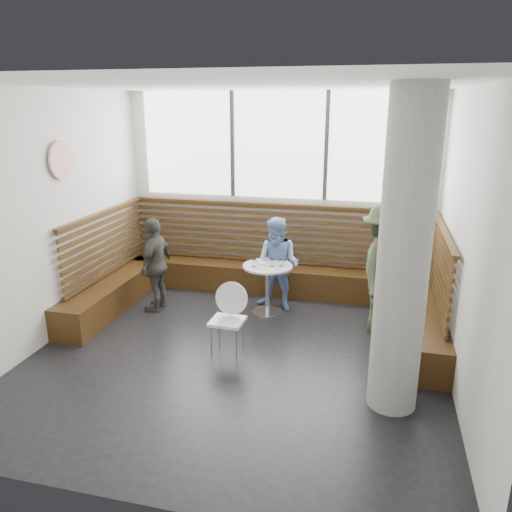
% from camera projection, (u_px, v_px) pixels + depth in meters
% --- Properties ---
extents(room, '(5.00, 5.00, 3.20)m').
position_uv_depth(room, '(235.00, 231.00, 5.74)').
color(room, silver).
rests_on(room, ground).
extents(booth, '(5.00, 2.50, 1.44)m').
position_uv_depth(booth, '(268.00, 278.00, 7.73)').
color(booth, '#38230E').
rests_on(booth, ground).
extents(concrete_column, '(0.50, 0.50, 3.20)m').
position_uv_depth(concrete_column, '(404.00, 257.00, 4.76)').
color(concrete_column, gray).
rests_on(concrete_column, ground).
extents(wall_art, '(0.03, 0.50, 0.50)m').
position_uv_depth(wall_art, '(61.00, 160.00, 6.47)').
color(wall_art, white).
rests_on(wall_art, room).
extents(cafe_table, '(0.73, 0.73, 0.75)m').
position_uv_depth(cafe_table, '(268.00, 279.00, 7.32)').
color(cafe_table, silver).
rests_on(cafe_table, ground).
extents(cafe_chair, '(0.42, 0.41, 0.88)m').
position_uv_depth(cafe_chair, '(229.00, 313.00, 6.20)').
color(cafe_chair, white).
rests_on(cafe_chair, ground).
extents(adult_man, '(0.93, 1.29, 1.79)m').
position_uv_depth(adult_man, '(384.00, 269.00, 6.62)').
color(adult_man, '#3B442D').
rests_on(adult_man, ground).
extents(child_back, '(0.80, 0.69, 1.41)m').
position_uv_depth(child_back, '(278.00, 264.00, 7.45)').
color(child_back, '#7C9BD7').
rests_on(child_back, ground).
extents(child_left, '(0.38, 0.84, 1.41)m').
position_uv_depth(child_left, '(156.00, 264.00, 7.43)').
color(child_left, '#45433E').
rests_on(child_left, ground).
extents(plate_near, '(0.21, 0.21, 0.01)m').
position_uv_depth(plate_near, '(264.00, 262.00, 7.36)').
color(plate_near, white).
rests_on(plate_near, cafe_table).
extents(plate_far, '(0.21, 0.21, 0.01)m').
position_uv_depth(plate_far, '(277.00, 262.00, 7.38)').
color(plate_far, white).
rests_on(plate_far, cafe_table).
extents(glass_left, '(0.07, 0.07, 0.11)m').
position_uv_depth(glass_left, '(254.00, 263.00, 7.18)').
color(glass_left, white).
rests_on(glass_left, cafe_table).
extents(glass_mid, '(0.07, 0.07, 0.11)m').
position_uv_depth(glass_mid, '(272.00, 263.00, 7.18)').
color(glass_mid, white).
rests_on(glass_mid, cafe_table).
extents(glass_right, '(0.06, 0.06, 0.10)m').
position_uv_depth(glass_right, '(281.00, 263.00, 7.21)').
color(glass_right, white).
rests_on(glass_right, cafe_table).
extents(menu_card, '(0.19, 0.14, 0.00)m').
position_uv_depth(menu_card, '(269.00, 268.00, 7.11)').
color(menu_card, '#A5C64C').
rests_on(menu_card, cafe_table).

